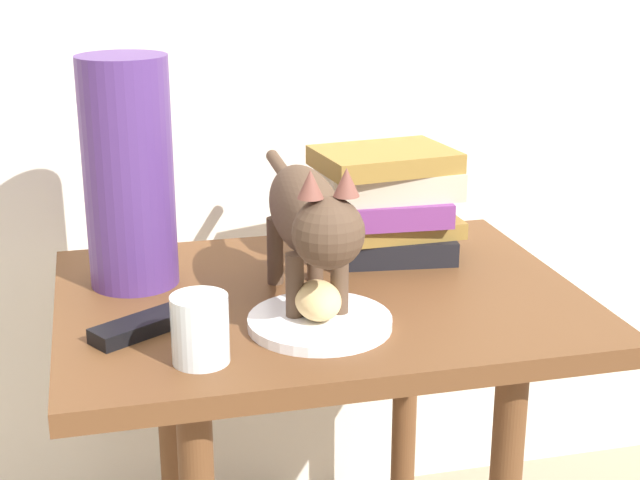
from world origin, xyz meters
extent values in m
cube|color=brown|center=(0.00, 0.00, 0.57)|extent=(0.74, 0.56, 0.03)
cylinder|color=brown|center=(-0.21, 0.21, 0.28)|extent=(0.04, 0.04, 0.55)
cylinder|color=brown|center=(0.21, 0.21, 0.28)|extent=(0.04, 0.04, 0.55)
cylinder|color=white|center=(-0.03, -0.12, 0.59)|extent=(0.19, 0.19, 0.01)
ellipsoid|color=#E0BC7A|center=(-0.03, -0.12, 0.62)|extent=(0.06, 0.08, 0.05)
cylinder|color=#4C3828|center=(0.00, -0.11, 0.63)|extent=(0.02, 0.02, 0.10)
cylinder|color=#4C3828|center=(-0.06, -0.11, 0.63)|extent=(0.02, 0.02, 0.10)
cylinder|color=#4C3828|center=(0.01, 0.05, 0.63)|extent=(0.02, 0.02, 0.10)
cylinder|color=#4C3828|center=(-0.05, 0.05, 0.63)|extent=(0.02, 0.02, 0.10)
ellipsoid|color=#4C3828|center=(-0.03, -0.02, 0.72)|extent=(0.10, 0.26, 0.11)
sphere|color=#4C3828|center=(-0.03, -0.17, 0.73)|extent=(0.09, 0.09, 0.09)
cone|color=brown|center=(-0.01, -0.17, 0.79)|extent=(0.03, 0.03, 0.03)
cone|color=brown|center=(-0.05, -0.17, 0.79)|extent=(0.03, 0.03, 0.03)
cylinder|color=#4C3828|center=(-0.02, 0.18, 0.73)|extent=(0.03, 0.16, 0.02)
cube|color=black|center=(0.14, 0.13, 0.60)|extent=(0.21, 0.16, 0.04)
cube|color=olive|center=(0.15, 0.13, 0.63)|extent=(0.21, 0.14, 0.03)
cube|color=#72337A|center=(0.13, 0.13, 0.66)|extent=(0.20, 0.16, 0.04)
cube|color=#BCB299|center=(0.14, 0.13, 0.70)|extent=(0.21, 0.14, 0.04)
cube|color=olive|center=(0.14, 0.13, 0.74)|extent=(0.22, 0.17, 0.03)
cylinder|color=#4C2D72|center=(-0.26, 0.11, 0.75)|extent=(0.13, 0.13, 0.33)
cylinder|color=silver|center=(-0.19, -0.18, 0.63)|extent=(0.07, 0.07, 0.08)
cylinder|color=silver|center=(-0.19, -0.18, 0.60)|extent=(0.06, 0.06, 0.04)
cube|color=black|center=(-0.25, -0.08, 0.59)|extent=(0.15, 0.12, 0.02)
camera|label=1|loc=(-0.30, -1.23, 1.08)|focal=53.04mm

